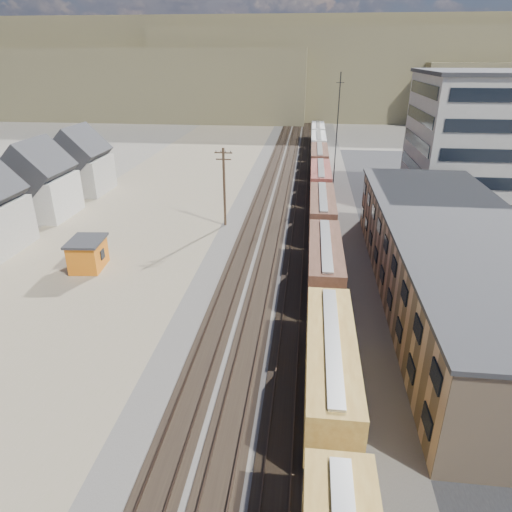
# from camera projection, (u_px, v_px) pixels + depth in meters

# --- Properties ---
(ballast_bed) EXTENTS (18.00, 200.00, 0.06)m
(ballast_bed) POSITION_uv_depth(u_px,v_px,m) (293.00, 208.00, 65.65)
(ballast_bed) COLOR #4C4742
(ballast_bed) RESTS_ON ground
(dirt_yard) EXTENTS (24.00, 180.00, 0.03)m
(dirt_yard) POSITION_uv_depth(u_px,v_px,m) (135.00, 227.00, 58.68)
(dirt_yard) COLOR #837A5A
(dirt_yard) RESTS_ON ground
(asphalt_lot) EXTENTS (26.00, 120.00, 0.04)m
(asphalt_lot) POSITION_uv_depth(u_px,v_px,m) (489.00, 258.00, 49.74)
(asphalt_lot) COLOR #232326
(asphalt_lot) RESTS_ON ground
(rail_tracks) EXTENTS (11.40, 200.00, 0.24)m
(rail_tracks) POSITION_uv_depth(u_px,v_px,m) (289.00, 208.00, 65.67)
(rail_tracks) COLOR black
(rail_tracks) RESTS_ON ground
(freight_train) EXTENTS (3.00, 119.74, 4.46)m
(freight_train) POSITION_uv_depth(u_px,v_px,m) (321.00, 193.00, 62.87)
(freight_train) COLOR black
(freight_train) RESTS_ON ground
(warehouse) EXTENTS (12.40, 40.40, 7.25)m
(warehouse) POSITION_uv_depth(u_px,v_px,m) (454.00, 263.00, 39.92)
(warehouse) COLOR tan
(warehouse) RESTS_ON ground
(office_tower) EXTENTS (22.60, 18.60, 18.45)m
(office_tower) POSITION_uv_depth(u_px,v_px,m) (498.00, 141.00, 63.45)
(office_tower) COLOR #9E998E
(office_tower) RESTS_ON ground
(utility_pole_north) EXTENTS (2.20, 0.32, 10.00)m
(utility_pole_north) POSITION_uv_depth(u_px,v_px,m) (224.00, 186.00, 57.13)
(utility_pole_north) COLOR #382619
(utility_pole_north) RESTS_ON ground
(radio_mast) EXTENTS (1.20, 0.16, 18.00)m
(radio_mast) POSITION_uv_depth(u_px,v_px,m) (337.00, 134.00, 70.39)
(radio_mast) COLOR black
(radio_mast) RESTS_ON ground
(hills_north) EXTENTS (265.00, 80.00, 32.00)m
(hills_north) POSITION_uv_depth(u_px,v_px,m) (308.00, 72.00, 166.88)
(hills_north) COLOR brown
(hills_north) RESTS_ON ground
(maintenance_shed) EXTENTS (3.73, 4.62, 3.17)m
(maintenance_shed) POSITION_uv_depth(u_px,v_px,m) (88.00, 254.00, 46.87)
(maintenance_shed) COLOR orange
(maintenance_shed) RESTS_ON ground
(parked_car_blue) EXTENTS (5.17, 4.54, 1.33)m
(parked_car_blue) POSITION_uv_depth(u_px,v_px,m) (499.00, 214.00, 61.44)
(parked_car_blue) COLOR navy
(parked_car_blue) RESTS_ON ground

